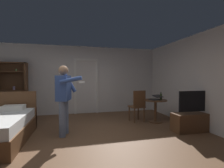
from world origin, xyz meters
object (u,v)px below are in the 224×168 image
object	(u,v)px
bottle_on_table	(161,97)
person_blue_shirt	(64,95)
laptop	(156,98)
wooden_chair	(138,105)
bookshelf	(11,88)
suitcase_dark	(26,115)
tv_flatscreen	(194,120)
side_table	(155,107)

from	to	relation	value
bottle_on_table	person_blue_shirt	world-z (taller)	person_blue_shirt
laptop	wooden_chair	size ratio (longest dim) A/B	0.42
bookshelf	laptop	size ratio (longest dim) A/B	4.57
laptop	wooden_chair	xyz separation A→B (m)	(-0.52, 0.18, -0.21)
suitcase_dark	wooden_chair	bearing A→B (deg)	-4.24
wooden_chair	bottle_on_table	bearing A→B (deg)	-18.11
tv_flatscreen	wooden_chair	size ratio (longest dim) A/B	1.16
laptop	person_blue_shirt	distance (m)	2.76
tv_flatscreen	person_blue_shirt	distance (m)	3.37
person_blue_shirt	side_table	bearing A→B (deg)	10.94
wooden_chair	suitcase_dark	world-z (taller)	wooden_chair
side_table	laptop	xyz separation A→B (m)	(-0.01, -0.04, 0.28)
laptop	wooden_chair	bearing A→B (deg)	160.82
bottle_on_table	person_blue_shirt	xyz separation A→B (m)	(-2.86, -0.45, 0.17)
laptop	person_blue_shirt	size ratio (longest dim) A/B	0.25
side_table	bottle_on_table	bearing A→B (deg)	-29.74
wooden_chair	tv_flatscreen	bearing A→B (deg)	-47.26
laptop	wooden_chair	distance (m)	0.59
bookshelf	tv_flatscreen	xyz separation A→B (m)	(5.10, -2.68, -0.74)
side_table	wooden_chair	world-z (taller)	wooden_chair
side_table	bottle_on_table	world-z (taller)	bottle_on_table
tv_flatscreen	side_table	world-z (taller)	tv_flatscreen
tv_flatscreen	bookshelf	bearing A→B (deg)	152.34
tv_flatscreen	laptop	world-z (taller)	tv_flatscreen
side_table	wooden_chair	size ratio (longest dim) A/B	0.71
tv_flatscreen	laptop	distance (m)	1.22
bookshelf	laptop	bearing A→B (deg)	-20.41
tv_flatscreen	suitcase_dark	size ratio (longest dim) A/B	2.05
person_blue_shirt	bookshelf	bearing A→B (deg)	130.21
laptop	person_blue_shirt	bearing A→B (deg)	-169.83
tv_flatscreen	bottle_on_table	xyz separation A→B (m)	(-0.40, 0.94, 0.51)
laptop	suitcase_dark	world-z (taller)	laptop
laptop	wooden_chair	world-z (taller)	wooden_chair
side_table	suitcase_dark	xyz separation A→B (m)	(-3.97, 1.05, -0.27)
side_table	wooden_chair	xyz separation A→B (m)	(-0.53, 0.14, 0.07)
suitcase_dark	bookshelf	bearing A→B (deg)	145.34
side_table	tv_flatscreen	bearing A→B (deg)	-62.13
bookshelf	side_table	bearing A→B (deg)	-19.91
suitcase_dark	tv_flatscreen	bearing A→B (deg)	-14.08
side_table	suitcase_dark	world-z (taller)	side_table
person_blue_shirt	wooden_chair	bearing A→B (deg)	16.96
side_table	bottle_on_table	size ratio (longest dim) A/B	2.88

